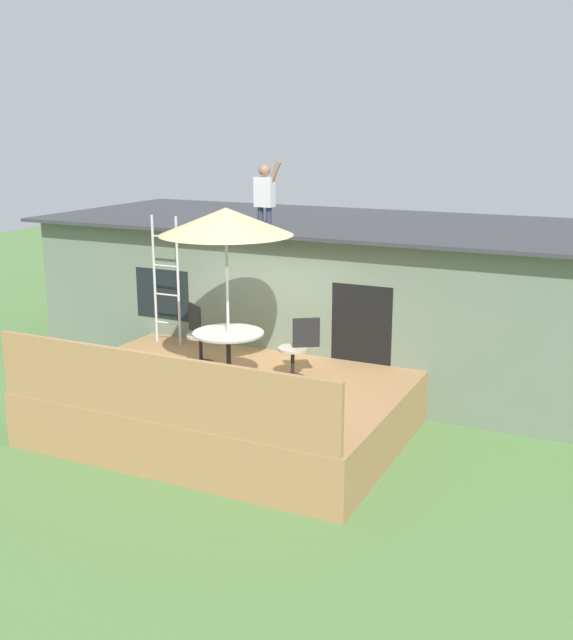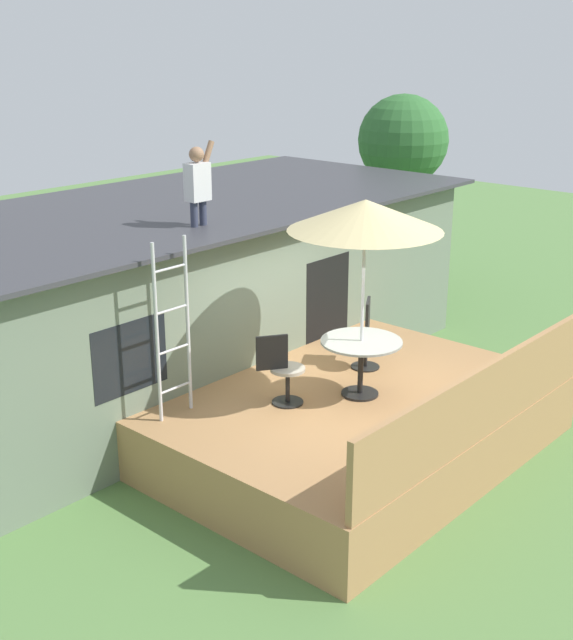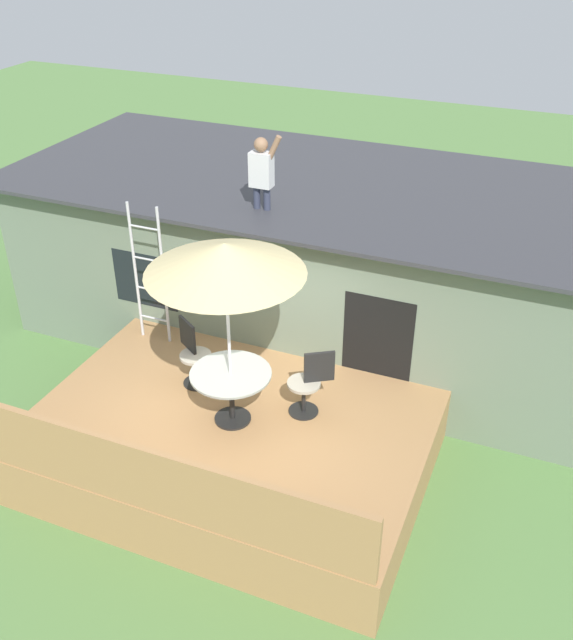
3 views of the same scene
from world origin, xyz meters
The scene contains 10 objects.
ground_plane centered at (0.00, 0.00, 0.00)m, with size 40.00×40.00×0.00m, color #567F42.
house centered at (0.00, 3.60, 1.39)m, with size 10.50×4.50×2.77m.
deck centered at (0.00, 0.00, 0.40)m, with size 5.13×3.86×0.80m, color #A87A4C.
deck_railing centered at (0.00, -1.88, 1.25)m, with size 5.03×0.08×0.90m, color #A87A4C.
patio_table centered at (0.03, -0.10, 1.39)m, with size 1.04×1.04×0.74m.
patio_umbrella centered at (0.03, -0.10, 3.15)m, with size 1.90×1.90×2.54m.
step_ladder centered at (-1.93, 1.22, 1.90)m, with size 0.52×0.04×2.20m.
person_figure centered at (-0.54, 2.22, 3.38)m, with size 0.47×0.20×1.11m.
patio_chair_left centered at (-0.84, 0.47, 1.26)m, with size 0.57×0.46×0.92m.
patio_chair_right centered at (0.89, 0.44, 1.26)m, with size 0.57×0.45×0.92m.
Camera 3 is at (3.51, -6.64, 6.81)m, focal length 40.33 mm.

